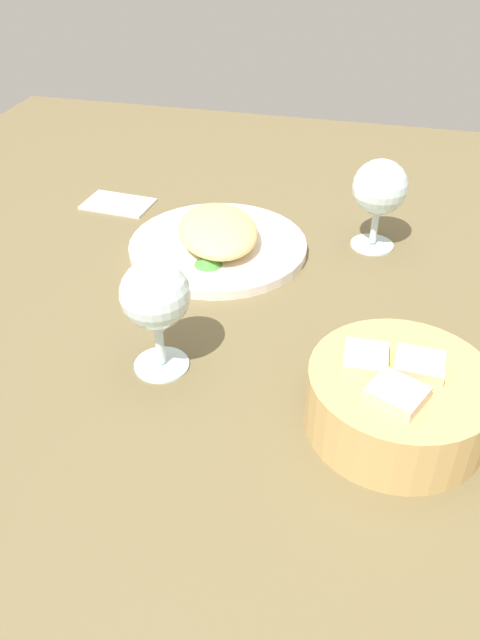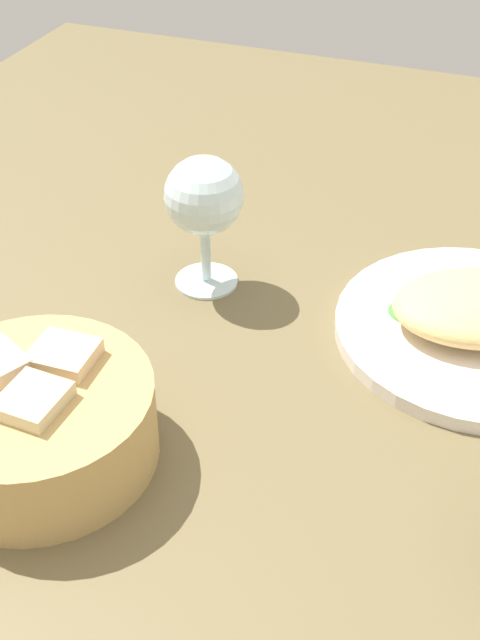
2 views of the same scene
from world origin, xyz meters
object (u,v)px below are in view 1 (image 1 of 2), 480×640
object	(u,v)px
plate	(218,247)
bread_basket	(397,399)
wine_glass_far	(380,190)
folded_napkin	(118,203)
wine_glass_near	(155,299)

from	to	relation	value
plate	bread_basket	bearing A→B (deg)	41.99
bread_basket	wine_glass_far	bearing A→B (deg)	-172.51
plate	bread_basket	world-z (taller)	bread_basket
bread_basket	wine_glass_far	distance (cm)	37.17
plate	folded_napkin	size ratio (longest dim) A/B	2.35
wine_glass_near	wine_glass_far	distance (cm)	39.50
bread_basket	wine_glass_far	xyz separation A→B (cm)	(-36.48, -4.79, 5.26)
wine_glass_far	plate	bearing A→B (deg)	-72.19
bread_basket	folded_napkin	world-z (taller)	bread_basket
plate	wine_glass_far	xyz separation A→B (cm)	(-6.99, 21.75, 8.18)
plate	bread_basket	size ratio (longest dim) A/B	1.43
plate	bread_basket	distance (cm)	39.79
wine_glass_near	folded_napkin	world-z (taller)	wine_glass_near
wine_glass_near	folded_napkin	xyz separation A→B (cm)	(-36.92, -20.81, -8.83)
wine_glass_near	folded_napkin	distance (cm)	43.29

